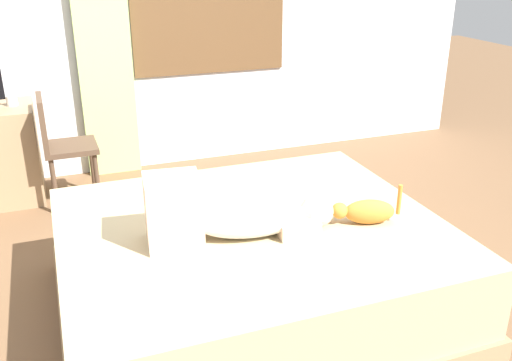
{
  "coord_description": "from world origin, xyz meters",
  "views": [
    {
      "loc": [
        -0.75,
        -2.54,
        1.85
      ],
      "look_at": [
        0.24,
        0.12,
        0.67
      ],
      "focal_mm": 39.79,
      "sensor_mm": 36.0,
      "label": 1
    }
  ],
  "objects_px": {
    "person_lying": "(232,215)",
    "cup": "(12,101)",
    "bed": "(252,268)",
    "cat": "(366,211)",
    "chair_by_desk": "(60,142)"
  },
  "relations": [
    {
      "from": "person_lying",
      "to": "cup",
      "type": "xyz_separation_m",
      "value": [
        -1.03,
        2.16,
        0.14
      ]
    },
    {
      "from": "person_lying",
      "to": "cup",
      "type": "distance_m",
      "value": 2.4
    },
    {
      "from": "bed",
      "to": "cat",
      "type": "relative_size",
      "value": 5.72
    },
    {
      "from": "bed",
      "to": "person_lying",
      "type": "height_order",
      "value": "person_lying"
    },
    {
      "from": "bed",
      "to": "chair_by_desk",
      "type": "bearing_deg",
      "value": 115.96
    },
    {
      "from": "bed",
      "to": "person_lying",
      "type": "xyz_separation_m",
      "value": [
        -0.13,
        -0.09,
        0.38
      ]
    },
    {
      "from": "bed",
      "to": "chair_by_desk",
      "type": "xyz_separation_m",
      "value": [
        -0.86,
        1.78,
        0.25
      ]
    },
    {
      "from": "cup",
      "to": "chair_by_desk",
      "type": "height_order",
      "value": "chair_by_desk"
    },
    {
      "from": "cup",
      "to": "cat",
      "type": "bearing_deg",
      "value": -52.97
    },
    {
      "from": "person_lying",
      "to": "chair_by_desk",
      "type": "bearing_deg",
      "value": 111.41
    },
    {
      "from": "cat",
      "to": "chair_by_desk",
      "type": "relative_size",
      "value": 0.4
    },
    {
      "from": "bed",
      "to": "cat",
      "type": "bearing_deg",
      "value": -19.65
    },
    {
      "from": "cat",
      "to": "cup",
      "type": "distance_m",
      "value": 2.85
    },
    {
      "from": "cup",
      "to": "person_lying",
      "type": "bearing_deg",
      "value": -64.62
    },
    {
      "from": "chair_by_desk",
      "to": "bed",
      "type": "bearing_deg",
      "value": -64.04
    }
  ]
}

